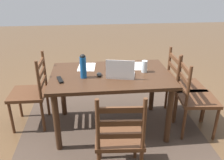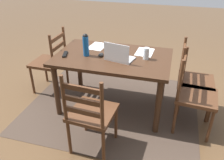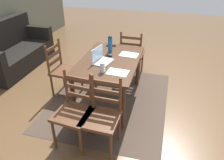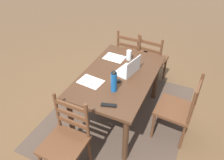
{
  "view_description": "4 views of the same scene",
  "coord_description": "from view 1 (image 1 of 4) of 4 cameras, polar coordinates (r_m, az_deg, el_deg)",
  "views": [
    {
      "loc": [
        0.25,
        2.55,
        1.83
      ],
      "look_at": [
        -0.02,
        -0.02,
        0.66
      ],
      "focal_mm": 37.48,
      "sensor_mm": 36.0,
      "label": 1
    },
    {
      "loc": [
        -0.7,
        2.55,
        1.91
      ],
      "look_at": [
        -0.02,
        0.1,
        0.47
      ],
      "focal_mm": 37.16,
      "sensor_mm": 36.0,
      "label": 2
    },
    {
      "loc": [
        -2.95,
        -0.85,
        2.17
      ],
      "look_at": [
        -0.12,
        -0.08,
        0.47
      ],
      "focal_mm": 34.56,
      "sensor_mm": 36.0,
      "label": 3
    },
    {
      "loc": [
        2.15,
        0.9,
        2.41
      ],
      "look_at": [
        -0.04,
        -0.11,
        0.6
      ],
      "focal_mm": 35.3,
      "sensor_mm": 36.0,
      "label": 4
    }
  ],
  "objects": [
    {
      "name": "computer_mouse",
      "position": [
        2.73,
        -3.16,
        1.39
      ],
      "size": [
        0.06,
        0.1,
        0.03
      ],
      "primitive_type": "ellipsoid",
      "rotation": [
        0.0,
        0.0,
        0.01
      ],
      "color": "black",
      "rests_on": "dining_table"
    },
    {
      "name": "area_rug",
      "position": [
        3.15,
        -0.26,
        -11.18
      ],
      "size": [
        2.26,
        1.91,
        0.01
      ],
      "primitive_type": "cube",
      "color": "#47382D",
      "rests_on": "ground"
    },
    {
      "name": "dining_table",
      "position": [
        2.82,
        -0.29,
        -0.37
      ],
      "size": [
        1.42,
        0.9,
        0.75
      ],
      "color": "#422819",
      "rests_on": "ground"
    },
    {
      "name": "tv_remote",
      "position": [
        2.66,
        -12.58,
        0.05
      ],
      "size": [
        0.09,
        0.18,
        0.02
      ],
      "primitive_type": "cube",
      "rotation": [
        0.0,
        0.0,
        0.29
      ],
      "color": "black",
      "rests_on": "dining_table"
    },
    {
      "name": "paper_stack_right",
      "position": [
        3.01,
        -6.19,
        3.19
      ],
      "size": [
        0.24,
        0.32,
        0.0
      ],
      "primitive_type": "cube",
      "rotation": [
        0.0,
        0.0,
        -0.1
      ],
      "color": "white",
      "rests_on": "dining_table"
    },
    {
      "name": "paper_stack_left",
      "position": [
        3.04,
        6.15,
        3.42
      ],
      "size": [
        0.23,
        0.31,
        0.0
      ],
      "primitive_type": "cube",
      "rotation": [
        0.0,
        0.0,
        -0.05
      ],
      "color": "white",
      "rests_on": "dining_table"
    },
    {
      "name": "drinking_glass",
      "position": [
        2.84,
        7.9,
        3.28
      ],
      "size": [
        0.07,
        0.07,
        0.14
      ],
      "primitive_type": "cylinder",
      "color": "silver",
      "rests_on": "dining_table"
    },
    {
      "name": "chair_right_near",
      "position": [
        3.14,
        -19.1,
        -2.92
      ],
      "size": [
        0.45,
        0.45,
        0.95
      ],
      "color": "#56331E",
      "rests_on": "ground"
    },
    {
      "name": "water_bottle",
      "position": [
        2.64,
        -7.07,
        3.49
      ],
      "size": [
        0.07,
        0.07,
        0.28
      ],
      "color": "#145199",
      "rests_on": "dining_table"
    },
    {
      "name": "chair_left_far",
      "position": [
        3.01,
        19.41,
        -4.19
      ],
      "size": [
        0.48,
        0.48,
        0.95
      ],
      "color": "#56331E",
      "rests_on": "ground"
    },
    {
      "name": "chair_left_near",
      "position": [
        3.3,
        16.94,
        -1.3
      ],
      "size": [
        0.45,
        0.45,
        0.95
      ],
      "color": "#56331E",
      "rests_on": "ground"
    },
    {
      "name": "ground_plane",
      "position": [
        3.15,
        -0.26,
        -11.22
      ],
      "size": [
        14.0,
        14.0,
        0.0
      ],
      "primitive_type": "plane",
      "color": "brown"
    },
    {
      "name": "laptop",
      "position": [
        2.67,
        2.08,
        1.83
      ],
      "size": [
        0.36,
        0.29,
        0.23
      ],
      "color": "silver",
      "rests_on": "dining_table"
    },
    {
      "name": "chair_far_head",
      "position": [
        2.22,
        1.79,
        -13.7
      ],
      "size": [
        0.47,
        0.47,
        0.95
      ],
      "color": "#56331E",
      "rests_on": "ground"
    }
  ]
}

